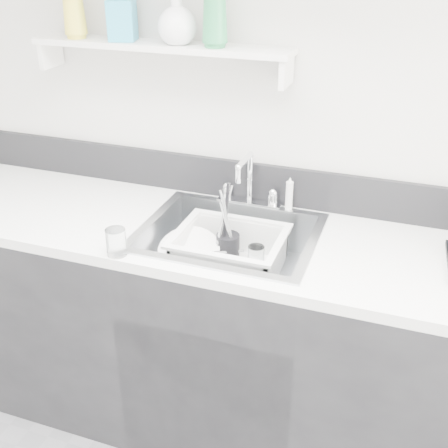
% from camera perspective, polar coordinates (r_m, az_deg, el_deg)
% --- Properties ---
extents(room_shell, '(3.50, 3.00, 2.60)m').
position_cam_1_polar(room_shell, '(1.08, -14.04, 15.93)').
color(room_shell, silver).
rests_on(room_shell, ground).
extents(counter_run, '(3.20, 0.62, 0.92)m').
position_cam_1_polar(counter_run, '(2.29, 0.43, -11.06)').
color(counter_run, black).
rests_on(counter_run, ground).
extents(backsplash, '(3.20, 0.02, 0.16)m').
position_cam_1_polar(backsplash, '(2.26, 2.97, 4.29)').
color(backsplash, black).
rests_on(backsplash, counter_run).
extents(sink, '(0.64, 0.52, 0.20)m').
position_cam_1_polar(sink, '(2.08, 0.46, -3.07)').
color(sink, silver).
rests_on(sink, counter_run).
extents(faucet, '(0.26, 0.18, 0.23)m').
position_cam_1_polar(faucet, '(2.22, 2.56, 3.32)').
color(faucet, silver).
rests_on(faucet, counter_run).
extents(side_sprayer, '(0.03, 0.03, 0.14)m').
position_cam_1_polar(side_sprayer, '(2.19, 6.65, 3.06)').
color(side_sprayer, white).
rests_on(side_sprayer, counter_run).
extents(wall_shelf, '(1.00, 0.16, 0.12)m').
position_cam_1_polar(wall_shelf, '(2.17, -6.54, 17.35)').
color(wall_shelf, silver).
rests_on(wall_shelf, room_shell).
extents(wash_tub, '(0.41, 0.34, 0.16)m').
position_cam_1_polar(wash_tub, '(2.09, 0.55, -2.97)').
color(wash_tub, white).
rests_on(wash_tub, sink).
extents(plate_stack, '(0.28, 0.28, 0.11)m').
position_cam_1_polar(plate_stack, '(2.12, -3.34, -3.53)').
color(plate_stack, white).
rests_on(plate_stack, wash_tub).
extents(utensil_cup, '(0.09, 0.09, 0.30)m').
position_cam_1_polar(utensil_cup, '(2.13, 0.39, -2.25)').
color(utensil_cup, black).
rests_on(utensil_cup, wash_tub).
extents(ladle, '(0.26, 0.24, 0.07)m').
position_cam_1_polar(ladle, '(2.13, -1.38, -3.12)').
color(ladle, silver).
rests_on(ladle, wash_tub).
extents(tumbler_in_tub, '(0.07, 0.07, 0.09)m').
position_cam_1_polar(tumbler_in_tub, '(2.10, 3.26, -3.37)').
color(tumbler_in_tub, white).
rests_on(tumbler_in_tub, wash_tub).
extents(tumbler_counter, '(0.08, 0.08, 0.09)m').
position_cam_1_polar(tumbler_counter, '(1.91, -10.90, -1.82)').
color(tumbler_counter, white).
rests_on(tumbler_counter, counter_run).
extents(bowl_small, '(0.13, 0.13, 0.03)m').
position_cam_1_polar(bowl_small, '(2.04, 1.52, -5.35)').
color(bowl_small, white).
rests_on(bowl_small, wash_tub).
extents(soap_bottle_a, '(0.11, 0.11, 0.23)m').
position_cam_1_polar(soap_bottle_a, '(2.30, -15.06, 20.53)').
color(soap_bottle_a, yellow).
rests_on(soap_bottle_a, wall_shelf).
extents(soap_bottle_b, '(0.12, 0.12, 0.21)m').
position_cam_1_polar(soap_bottle_b, '(2.21, -10.39, 20.58)').
color(soap_bottle_b, '#2D9DC2').
rests_on(soap_bottle_b, wall_shelf).
extents(soap_bottle_c, '(0.18, 0.18, 0.18)m').
position_cam_1_polar(soap_bottle_c, '(2.11, -4.81, 20.12)').
color(soap_bottle_c, white).
rests_on(soap_bottle_c, wall_shelf).
extents(soap_bottle_d, '(0.11, 0.11, 0.23)m').
position_cam_1_polar(soap_bottle_d, '(2.04, -0.94, 20.71)').
color(soap_bottle_d, '#268249').
rests_on(soap_bottle_d, wall_shelf).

